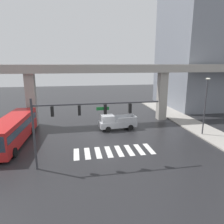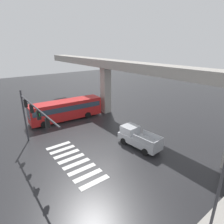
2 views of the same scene
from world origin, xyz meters
name	(u,v)px [view 1 (image 1 of 2)]	position (x,y,z in m)	size (l,w,h in m)	color
ground_plane	(107,136)	(0.00, 0.00, 0.00)	(120.00, 120.00, 0.00)	#232326
crosswalk_stripes	(114,151)	(0.00, -4.64, 0.01)	(8.25, 2.80, 0.01)	silver
elevated_overpass	(100,73)	(0.00, 6.45, 7.58)	(56.36, 2.47, 8.76)	#9E9991
office_building	(206,13)	(22.46, 15.85, 18.64)	(14.51, 15.33, 37.28)	gray
sidewalk_east	(194,125)	(13.21, 2.00, 0.07)	(4.00, 36.00, 0.15)	#9E9991
pickup_truck	(116,122)	(1.60, 2.54, 0.99)	(5.24, 2.40, 2.08)	#A8AAAF
city_bus	(13,129)	(-10.78, -0.40, 1.72)	(3.28, 10.94, 2.99)	red
traffic_signal_mast	(78,115)	(-3.56, -7.03, 4.66)	(10.89, 0.32, 6.20)	#38383D
street_lamp_near_corner	(206,100)	(12.01, -1.79, 4.56)	(0.44, 0.70, 7.24)	#38383D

